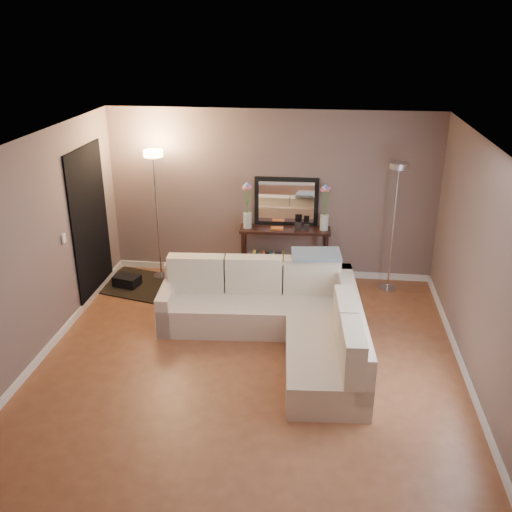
# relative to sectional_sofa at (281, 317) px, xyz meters

# --- Properties ---
(floor) EXTENTS (5.00, 5.50, 0.01)m
(floor) POSITION_rel_sectional_sofa_xyz_m (-0.33, -0.70, -0.33)
(floor) COLOR #935635
(floor) RESTS_ON ground
(ceiling) EXTENTS (5.00, 5.50, 0.01)m
(ceiling) POSITION_rel_sectional_sofa_xyz_m (-0.33, -0.70, 2.28)
(ceiling) COLOR white
(ceiling) RESTS_ON ground
(wall_back) EXTENTS (5.00, 0.02, 2.60)m
(wall_back) POSITION_rel_sectional_sofa_xyz_m (-0.33, 2.06, 0.97)
(wall_back) COLOR #77615B
(wall_back) RESTS_ON ground
(wall_front) EXTENTS (5.00, 0.02, 2.60)m
(wall_front) POSITION_rel_sectional_sofa_xyz_m (-0.33, -3.46, 0.97)
(wall_front) COLOR #77615B
(wall_front) RESTS_ON ground
(wall_left) EXTENTS (0.02, 5.50, 2.60)m
(wall_left) POSITION_rel_sectional_sofa_xyz_m (-2.84, -0.70, 0.97)
(wall_left) COLOR #77615B
(wall_left) RESTS_ON ground
(wall_right) EXTENTS (0.02, 5.50, 2.60)m
(wall_right) POSITION_rel_sectional_sofa_xyz_m (2.18, -0.70, 0.97)
(wall_right) COLOR #77615B
(wall_right) RESTS_ON ground
(baseboard_back) EXTENTS (5.00, 0.03, 0.10)m
(baseboard_back) POSITION_rel_sectional_sofa_xyz_m (-0.33, 2.03, -0.28)
(baseboard_back) COLOR white
(baseboard_back) RESTS_ON ground
(baseboard_left) EXTENTS (0.03, 5.50, 0.10)m
(baseboard_left) POSITION_rel_sectional_sofa_xyz_m (-2.82, -0.70, -0.28)
(baseboard_left) COLOR white
(baseboard_left) RESTS_ON ground
(baseboard_right) EXTENTS (0.03, 5.50, 0.10)m
(baseboard_right) POSITION_rel_sectional_sofa_xyz_m (2.15, -0.70, -0.28)
(baseboard_right) COLOR white
(baseboard_right) RESTS_ON ground
(doorway) EXTENTS (0.02, 1.20, 2.20)m
(doorway) POSITION_rel_sectional_sofa_xyz_m (-2.81, 1.00, 0.77)
(doorway) COLOR black
(doorway) RESTS_ON ground
(switch_plate) EXTENTS (0.02, 0.08, 0.12)m
(switch_plate) POSITION_rel_sectional_sofa_xyz_m (-2.81, 0.15, 0.87)
(switch_plate) COLOR white
(switch_plate) RESTS_ON ground
(sectional_sofa) EXTENTS (2.69, 2.47, 0.89)m
(sectional_sofa) POSITION_rel_sectional_sofa_xyz_m (0.00, 0.00, 0.00)
(sectional_sofa) COLOR beige
(sectional_sofa) RESTS_ON floor
(throw_blanket) EXTENTS (0.68, 0.45, 0.08)m
(throw_blanket) POSITION_rel_sectional_sofa_xyz_m (0.40, 0.65, 0.61)
(throw_blanket) COLOR gray
(throw_blanket) RESTS_ON sectional_sofa
(console_table) EXTENTS (1.38, 0.42, 0.84)m
(console_table) POSITION_rel_sectional_sofa_xyz_m (-0.18, 1.85, 0.15)
(console_table) COLOR black
(console_table) RESTS_ON floor
(leaning_mirror) EXTENTS (0.97, 0.08, 0.76)m
(leaning_mirror) POSITION_rel_sectional_sofa_xyz_m (-0.10, 2.03, 0.89)
(leaning_mirror) COLOR black
(leaning_mirror) RESTS_ON console_table
(table_decor) EXTENTS (0.58, 0.13, 0.14)m
(table_decor) POSITION_rel_sectional_sofa_xyz_m (-0.09, 1.81, 0.53)
(table_decor) COLOR #CB6523
(table_decor) RESTS_ON console_table
(flower_vase_left) EXTENTS (0.16, 0.13, 0.72)m
(flower_vase_left) POSITION_rel_sectional_sofa_xyz_m (-0.67, 1.83, 0.80)
(flower_vase_left) COLOR silver
(flower_vase_left) RESTS_ON console_table
(flower_vase_right) EXTENTS (0.16, 0.13, 0.72)m
(flower_vase_right) POSITION_rel_sectional_sofa_xyz_m (0.49, 1.87, 0.80)
(flower_vase_right) COLOR silver
(flower_vase_right) RESTS_ON console_table
(floor_lamp_lit) EXTENTS (0.35, 0.35, 2.02)m
(floor_lamp_lit) POSITION_rel_sectional_sofa_xyz_m (-2.04, 1.70, 1.10)
(floor_lamp_lit) COLOR silver
(floor_lamp_lit) RESTS_ON floor
(floor_lamp_unlit) EXTENTS (0.30, 0.30, 1.95)m
(floor_lamp_unlit) POSITION_rel_sectional_sofa_xyz_m (1.49, 1.68, 1.05)
(floor_lamp_unlit) COLOR silver
(floor_lamp_unlit) RESTS_ON floor
(charcoal_rug) EXTENTS (1.52, 1.28, 0.02)m
(charcoal_rug) POSITION_rel_sectional_sofa_xyz_m (-2.24, 1.35, -0.32)
(charcoal_rug) COLOR black
(charcoal_rug) RESTS_ON floor
(black_bag) EXTENTS (0.43, 0.35, 0.24)m
(black_bag) POSITION_rel_sectional_sofa_xyz_m (-2.47, 1.30, -0.28)
(black_bag) COLOR black
(black_bag) RESTS_ON charcoal_rug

